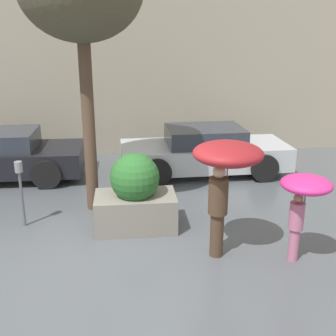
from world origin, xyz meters
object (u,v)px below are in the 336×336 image
at_px(planter_box, 135,196).
at_px(person_adult, 226,164).
at_px(parked_car_near, 204,151).
at_px(parking_meter, 20,180).
at_px(parked_car_far, 0,156).
at_px(person_child, 304,193).

bearing_deg(planter_box, person_adult, -39.21).
height_order(planter_box, person_adult, person_adult).
bearing_deg(planter_box, parked_car_near, 58.49).
distance_m(planter_box, parking_meter, 2.13).
relative_size(planter_box, person_adult, 0.78).
distance_m(person_adult, parking_meter, 3.81).
bearing_deg(planter_box, parked_car_far, 135.83).
bearing_deg(person_adult, parked_car_far, 122.32).
xyz_separation_m(planter_box, parking_meter, (-2.09, 0.31, 0.28)).
xyz_separation_m(planter_box, parked_car_near, (1.86, 3.04, -0.06)).
height_order(planter_box, parked_car_far, planter_box).
relative_size(person_adult, parked_car_near, 0.45).
xyz_separation_m(person_child, parking_meter, (-4.61, 1.81, -0.26)).
bearing_deg(parked_car_near, planter_box, 146.93).
distance_m(person_adult, person_child, 1.25).
xyz_separation_m(parked_car_near, parking_meter, (-3.95, -2.72, 0.34)).
height_order(person_adult, parking_meter, person_adult).
distance_m(planter_box, person_adult, 2.01).
relative_size(person_adult, parked_car_far, 0.47).
relative_size(planter_box, parked_car_far, 0.37).
relative_size(person_child, parked_car_far, 0.36).
height_order(person_adult, parked_car_near, person_adult).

